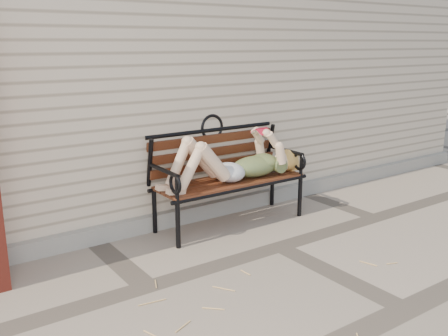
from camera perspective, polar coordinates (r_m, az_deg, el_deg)
ground at (r=4.33m, az=6.36°, el=-8.94°), size 80.00×80.00×0.00m
house_wall at (r=6.53m, az=-11.26°, el=12.26°), size 8.00×4.00×3.00m
foundation_strip at (r=5.02m, az=-0.94°, el=-4.62°), size 8.00×0.10×0.15m
garden_bench at (r=4.72m, az=0.07°, el=0.50°), size 1.58×0.63×1.02m
reading_woman at (r=4.62m, az=1.10°, el=0.63°), size 1.49×0.34×0.47m
straw_scatter at (r=3.53m, az=2.73°, el=-14.42°), size 2.70×1.71×0.01m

